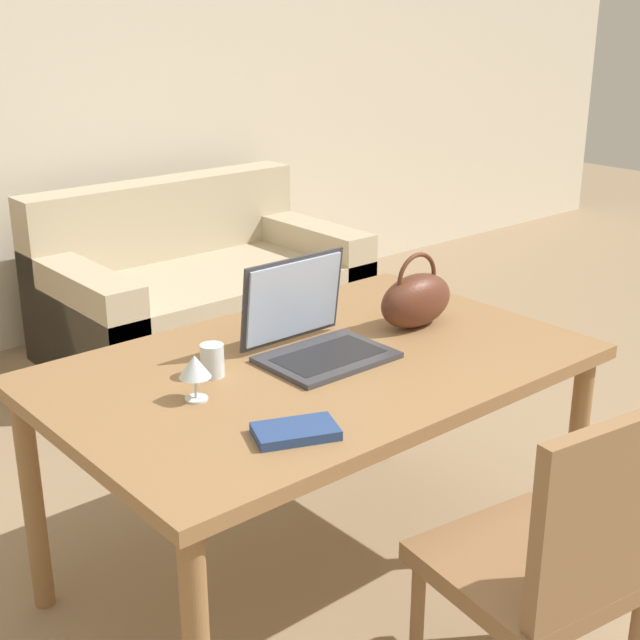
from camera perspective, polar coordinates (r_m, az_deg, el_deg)
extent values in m
cube|color=olive|center=(2.53, -0.24, -3.05)|extent=(1.51, 0.97, 0.04)
cylinder|color=olive|center=(2.92, 16.04, -8.54)|extent=(0.06, 0.06, 0.69)
cylinder|color=olive|center=(2.71, -17.90, -11.05)|extent=(0.06, 0.06, 0.69)
cylinder|color=olive|center=(3.40, 4.13, -3.58)|extent=(0.06, 0.06, 0.69)
cube|color=olive|center=(2.26, 13.26, -15.10)|extent=(0.50, 0.50, 0.05)
cube|color=olive|center=(2.02, 17.88, -11.86)|extent=(0.42, 0.10, 0.44)
cylinder|color=olive|center=(2.40, 6.22, -18.90)|extent=(0.04, 0.04, 0.39)
cylinder|color=olive|center=(2.60, 12.90, -15.83)|extent=(0.04, 0.04, 0.39)
cube|color=#C1B293|center=(4.55, -7.37, 0.68)|extent=(1.53, 0.92, 0.42)
cube|color=#C1B293|center=(4.73, -10.00, 6.46)|extent=(1.53, 0.20, 0.40)
cube|color=#C1B293|center=(4.22, -14.96, -0.36)|extent=(0.20, 0.92, 0.56)
cube|color=#C1B293|center=(4.90, -0.90, 3.12)|extent=(0.20, 0.92, 0.56)
cube|color=#38383D|center=(2.53, 0.45, -2.41)|extent=(0.36, 0.26, 0.02)
cube|color=black|center=(2.52, 0.55, -2.27)|extent=(0.30, 0.17, 0.00)
cube|color=#38383D|center=(2.59, -1.78, 1.36)|extent=(0.36, 0.04, 0.26)
cube|color=silver|center=(2.59, -1.67, 1.34)|extent=(0.33, 0.04, 0.23)
cylinder|color=silver|center=(2.43, -6.91, -2.58)|extent=(0.06, 0.06, 0.09)
cylinder|color=silver|center=(2.31, -7.91, -5.01)|extent=(0.06, 0.06, 0.01)
cylinder|color=silver|center=(2.29, -7.95, -4.28)|extent=(0.01, 0.01, 0.06)
cone|color=silver|center=(2.27, -8.02, -2.94)|extent=(0.08, 0.08, 0.06)
ellipsoid|color=#592D1E|center=(2.78, 6.17, 1.25)|extent=(0.28, 0.13, 0.17)
torus|color=#592D1E|center=(2.76, 6.22, 2.66)|extent=(0.17, 0.01, 0.17)
cube|color=navy|center=(2.10, -1.57, -7.14)|extent=(0.22, 0.18, 0.02)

